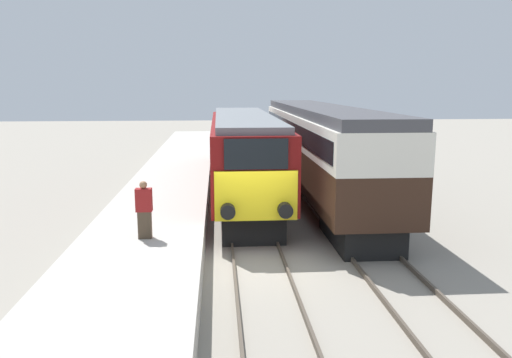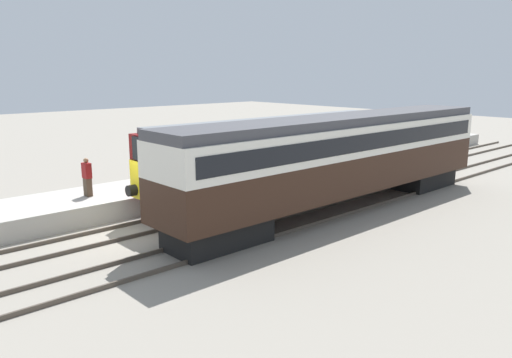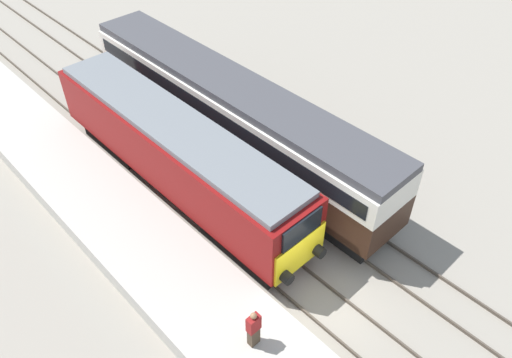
% 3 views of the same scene
% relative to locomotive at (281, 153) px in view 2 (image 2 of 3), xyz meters
% --- Properties ---
extents(ground_plane, '(120.00, 120.00, 0.00)m').
position_rel_locomotive_xyz_m(ground_plane, '(0.00, -8.20, -2.11)').
color(ground_plane, gray).
extents(platform_left, '(3.50, 50.00, 0.83)m').
position_rel_locomotive_xyz_m(platform_left, '(-3.30, -0.20, -1.70)').
color(platform_left, '#B7B2A8').
rests_on(platform_left, ground_plane).
extents(rails_near_track, '(1.51, 60.00, 0.14)m').
position_rel_locomotive_xyz_m(rails_near_track, '(0.00, -3.20, -2.04)').
color(rails_near_track, '#4C4238').
rests_on(rails_near_track, ground_plane).
extents(rails_far_track, '(1.50, 60.00, 0.14)m').
position_rel_locomotive_xyz_m(rails_far_track, '(3.40, -3.20, -2.04)').
color(rails_far_track, '#4C4238').
rests_on(rails_far_track, ground_plane).
extents(locomotive, '(2.70, 14.80, 3.75)m').
position_rel_locomotive_xyz_m(locomotive, '(0.00, 0.00, 0.00)').
color(locomotive, black).
rests_on(locomotive, ground_plane).
extents(passenger_carriage, '(2.75, 17.91, 4.10)m').
position_rel_locomotive_xyz_m(passenger_carriage, '(3.40, 0.29, 0.37)').
color(passenger_carriage, black).
rests_on(passenger_carriage, ground_plane).
extents(person_on_platform, '(0.44, 0.26, 1.61)m').
position_rel_locomotive_xyz_m(person_on_platform, '(-3.15, -8.17, -0.49)').
color(person_on_platform, '#473828').
rests_on(person_on_platform, platform_left).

